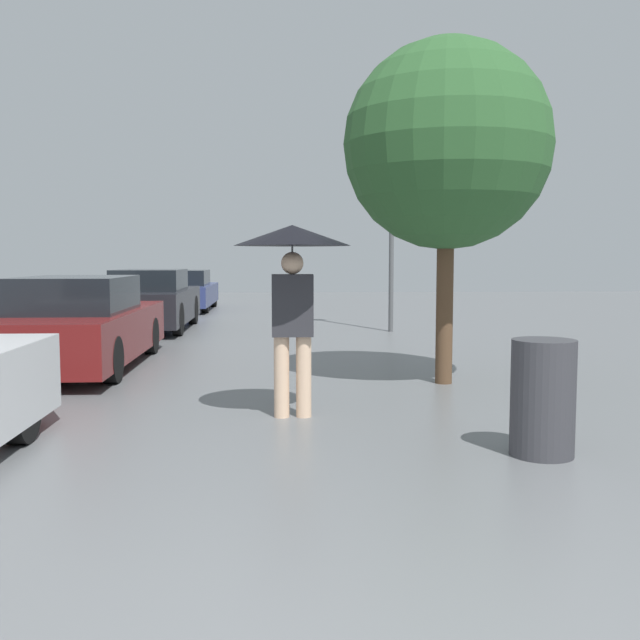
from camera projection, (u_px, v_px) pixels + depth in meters
pedestrian at (292, 262)px, 6.92m from camera, size 1.14×1.14×1.89m
parked_car_second at (80, 326)px, 10.17m from camera, size 1.66×4.48×1.31m
parked_car_third at (152, 301)px, 15.54m from camera, size 1.64×4.26×1.32m
parked_car_farthest at (182, 291)px, 21.43m from camera, size 1.83×4.32×1.20m
tree at (447, 146)px, 8.69m from camera, size 2.54×2.54×4.21m
street_lamp at (392, 147)px, 14.87m from camera, size 0.39×0.39×5.27m
trash_bin at (543, 398)px, 5.64m from camera, size 0.50×0.50×0.93m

